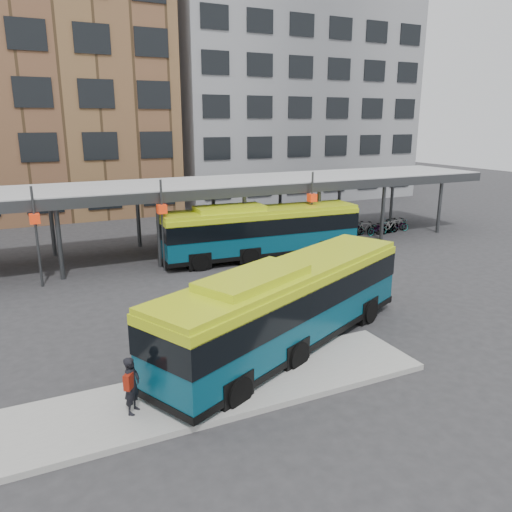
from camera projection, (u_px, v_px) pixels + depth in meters
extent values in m
plane|color=#28282B|center=(309.00, 327.00, 19.20)|extent=(120.00, 120.00, 0.00)
cube|color=gray|center=(200.00, 395.00, 14.27)|extent=(14.00, 3.00, 0.18)
cube|color=#999B9E|center=(196.00, 185.00, 29.46)|extent=(40.00, 6.00, 0.35)
cube|color=#383A3D|center=(214.00, 194.00, 26.89)|extent=(40.00, 0.15, 0.55)
cylinder|color=#383A3D|center=(59.00, 242.00, 24.51)|extent=(0.24, 0.24, 3.80)
cylinder|color=#383A3D|center=(52.00, 224.00, 28.87)|extent=(0.24, 0.24, 3.80)
cylinder|color=#383A3D|center=(159.00, 233.00, 26.59)|extent=(0.24, 0.24, 3.80)
cylinder|color=#383A3D|center=(138.00, 217.00, 30.95)|extent=(0.24, 0.24, 3.80)
cylinder|color=#383A3D|center=(245.00, 225.00, 28.67)|extent=(0.24, 0.24, 3.80)
cylinder|color=#383A3D|center=(214.00, 211.00, 33.02)|extent=(0.24, 0.24, 3.80)
cylinder|color=#383A3D|center=(318.00, 217.00, 30.75)|extent=(0.24, 0.24, 3.80)
cylinder|color=#383A3D|center=(280.00, 205.00, 35.10)|extent=(0.24, 0.24, 3.80)
cylinder|color=#383A3D|center=(383.00, 211.00, 32.83)|extent=(0.24, 0.24, 3.80)
cylinder|color=#383A3D|center=(339.00, 201.00, 37.18)|extent=(0.24, 0.24, 3.80)
cylinder|color=#383A3D|center=(440.00, 206.00, 34.90)|extent=(0.24, 0.24, 3.80)
cylinder|color=#383A3D|center=(392.00, 196.00, 39.26)|extent=(0.24, 0.24, 3.80)
cylinder|color=#383A3D|center=(37.00, 238.00, 23.27)|extent=(0.12, 0.12, 4.80)
cube|color=red|center=(35.00, 219.00, 23.03)|extent=(0.45, 0.45, 0.45)
cylinder|color=#383A3D|center=(163.00, 226.00, 25.76)|extent=(0.12, 0.12, 4.80)
cube|color=red|center=(162.00, 209.00, 25.53)|extent=(0.45, 0.45, 0.45)
cylinder|color=#383A3D|center=(312.00, 213.00, 29.50)|extent=(0.12, 0.12, 4.80)
cube|color=red|center=(312.00, 198.00, 29.27)|extent=(0.45, 0.45, 0.45)
cube|color=slate|center=(282.00, 97.00, 51.08)|extent=(24.00, 14.00, 20.00)
cube|color=#073E52|center=(289.00, 306.00, 17.10)|extent=(11.34, 7.03, 2.38)
cube|color=black|center=(289.00, 293.00, 16.97)|extent=(11.41, 7.11, 0.90)
cube|color=#AEC213|center=(290.00, 271.00, 16.76)|extent=(11.30, 6.95, 0.19)
cube|color=#AEC213|center=(254.00, 279.00, 15.29)|extent=(4.17, 3.18, 0.33)
cube|color=black|center=(288.00, 335.00, 17.38)|extent=(11.42, 7.11, 0.23)
cylinder|color=black|center=(369.00, 311.00, 19.51)|extent=(0.98, 0.67, 0.95)
cylinder|color=black|center=(319.00, 298.00, 20.93)|extent=(0.98, 0.67, 0.95)
cylinder|color=black|center=(297.00, 356.00, 15.81)|extent=(0.98, 0.67, 0.95)
cylinder|color=black|center=(242.00, 336.00, 17.23)|extent=(0.98, 0.67, 0.95)
cylinder|color=black|center=(238.00, 392.00, 13.68)|extent=(0.98, 0.67, 0.95)
cylinder|color=black|center=(180.00, 367.00, 15.09)|extent=(0.98, 0.67, 0.95)
cube|color=#073E52|center=(261.00, 232.00, 28.48)|extent=(11.51, 2.95, 2.38)
cube|color=black|center=(261.00, 224.00, 28.36)|extent=(11.56, 3.01, 0.90)
cube|color=#AEC213|center=(261.00, 210.00, 28.15)|extent=(11.50, 2.86, 0.19)
cube|color=#AEC213|center=(229.00, 209.00, 27.39)|extent=(3.88, 1.90, 0.33)
cube|color=black|center=(261.00, 250.00, 28.77)|extent=(11.57, 3.01, 0.23)
cylinder|color=black|center=(329.00, 248.00, 29.14)|extent=(0.96, 0.33, 0.95)
cylinder|color=black|center=(310.00, 240.00, 31.20)|extent=(0.96, 0.33, 0.95)
cylinder|color=black|center=(250.00, 257.00, 27.30)|extent=(0.96, 0.33, 0.95)
cylinder|color=black|center=(236.00, 247.00, 29.37)|extent=(0.96, 0.33, 0.95)
cylinder|color=black|center=(200.00, 262.00, 26.25)|extent=(0.96, 0.33, 0.95)
cylinder|color=black|center=(189.00, 252.00, 28.31)|extent=(0.96, 0.33, 0.95)
imported|color=black|center=(132.00, 385.00, 13.08)|extent=(0.65, 0.69, 1.58)
cube|color=maroon|center=(129.00, 381.00, 12.85)|extent=(0.31, 0.34, 0.42)
imported|color=slate|center=(354.00, 229.00, 34.40)|extent=(1.76, 0.72, 0.91)
imported|color=slate|center=(365.00, 228.00, 34.40)|extent=(1.74, 0.81, 1.01)
imported|color=slate|center=(377.00, 229.00, 34.41)|extent=(1.68, 0.61, 0.88)
imported|color=slate|center=(384.00, 227.00, 34.77)|extent=(1.66, 0.53, 0.99)
imported|color=slate|center=(381.00, 226.00, 35.38)|extent=(1.81, 0.88, 0.91)
imported|color=slate|center=(390.00, 226.00, 34.96)|extent=(1.82, 0.79, 1.06)
imported|color=slate|center=(399.00, 226.00, 35.52)|extent=(1.67, 0.71, 0.86)
imported|color=slate|center=(397.00, 224.00, 35.73)|extent=(1.66, 0.58, 0.98)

